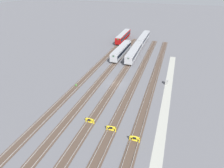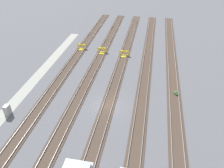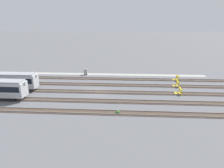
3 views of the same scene
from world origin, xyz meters
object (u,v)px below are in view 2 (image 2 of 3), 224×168
at_px(bumper_stop_near_inner_track, 102,51).
at_px(electrical_cabinet, 7,110).
at_px(weed_clump, 176,93).
at_px(bumper_stop_nearest_track, 81,47).
at_px(bumper_stop_middle_track, 124,54).

relative_size(bumper_stop_near_inner_track, electrical_cabinet, 1.26).
relative_size(bumper_stop_near_inner_track, weed_clump, 2.18).
height_order(bumper_stop_nearest_track, bumper_stop_near_inner_track, same).
relative_size(bumper_stop_near_inner_track, bumper_stop_middle_track, 1.00).
distance_m(bumper_stop_nearest_track, bumper_stop_middle_track, 10.16).
distance_m(bumper_stop_middle_track, electrical_cabinet, 25.64).
xyz_separation_m(electrical_cabinet, weed_clump, (-9.53, 24.20, -0.56)).
distance_m(bumper_stop_nearest_track, bumper_stop_near_inner_track, 5.12).
distance_m(bumper_stop_near_inner_track, weed_clump, 19.89).
bearing_deg(bumper_stop_middle_track, weed_clump, 40.67).
height_order(bumper_stop_middle_track, electrical_cabinet, electrical_cabinet).
xyz_separation_m(bumper_stop_near_inner_track, electrical_cabinet, (22.17, -8.84, 0.29)).
bearing_deg(bumper_stop_nearest_track, bumper_stop_middle_track, 81.08).
xyz_separation_m(bumper_stop_near_inner_track, bumper_stop_middle_track, (0.59, 5.01, 0.00)).
relative_size(electrical_cabinet, weed_clump, 1.74).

